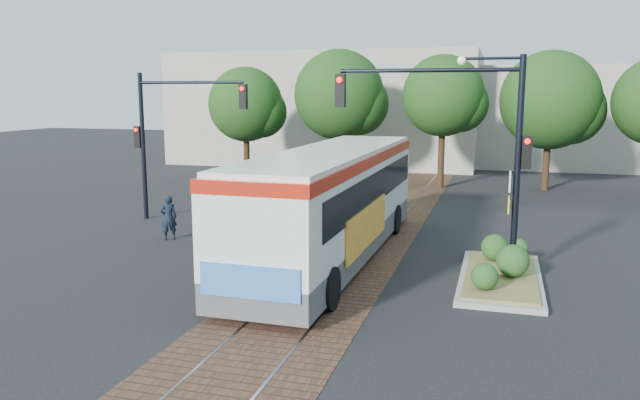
{
  "coord_description": "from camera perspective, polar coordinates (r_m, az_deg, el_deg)",
  "views": [
    {
      "loc": [
        4.66,
        -18.54,
        5.21
      ],
      "look_at": [
        -1.19,
        1.51,
        1.6
      ],
      "focal_mm": 35.0,
      "sensor_mm": 36.0,
      "label": 1
    }
  ],
  "objects": [
    {
      "name": "ground",
      "position": [
        19.81,
        2.1,
        -5.44
      ],
      "size": [
        120.0,
        120.0,
        0.0
      ],
      "primitive_type": "plane",
      "color": "black",
      "rests_on": "ground"
    },
    {
      "name": "tree_row",
      "position": [
        35.13,
        10.77,
        9.05
      ],
      "size": [
        26.4,
        5.6,
        7.67
      ],
      "color": "#382314",
      "rests_on": "ground"
    },
    {
      "name": "signal_pole_main",
      "position": [
        17.78,
        13.76,
        6.13
      ],
      "size": [
        5.49,
        0.46,
        6.0
      ],
      "color": "black",
      "rests_on": "ground"
    },
    {
      "name": "trackbed",
      "position": [
        23.6,
        4.48,
        -2.96
      ],
      "size": [
        3.6,
        40.0,
        0.02
      ],
      "color": "brown",
      "rests_on": "ground"
    },
    {
      "name": "city_bus",
      "position": [
        19.59,
        1.15,
        0.17
      ],
      "size": [
        3.01,
        13.01,
        3.47
      ],
      "rotation": [
        0.0,
        0.0,
        -0.02
      ],
      "color": "#4B4B4E",
      "rests_on": "ground"
    },
    {
      "name": "warehouses",
      "position": [
        47.59,
        10.1,
        7.98
      ],
      "size": [
        40.0,
        13.0,
        8.0
      ],
      "color": "#ADA899",
      "rests_on": "ground"
    },
    {
      "name": "traffic_island",
      "position": [
        18.31,
        16.26,
        -6.06
      ],
      "size": [
        2.2,
        5.2,
        1.13
      ],
      "color": "gray",
      "rests_on": "ground"
    },
    {
      "name": "signal_pole_left",
      "position": [
        26.06,
        -13.83,
        6.57
      ],
      "size": [
        4.99,
        0.34,
        6.0
      ],
      "color": "black",
      "rests_on": "ground"
    },
    {
      "name": "officer",
      "position": [
        22.89,
        -13.68,
        -1.56
      ],
      "size": [
        0.7,
        0.66,
        1.62
      ],
      "primitive_type": "imported",
      "rotation": [
        0.0,
        0.0,
        3.78
      ],
      "color": "black",
      "rests_on": "ground"
    },
    {
      "name": "parked_car",
      "position": [
        35.18,
        0.66,
        2.22
      ],
      "size": [
        4.14,
        2.36,
        1.13
      ],
      "primitive_type": "imported",
      "rotation": [
        0.0,
        0.0,
        1.78
      ],
      "color": "black",
      "rests_on": "ground"
    }
  ]
}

